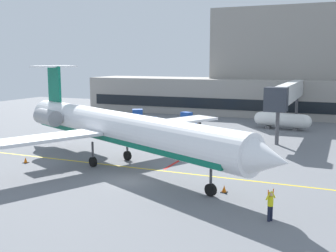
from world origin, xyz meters
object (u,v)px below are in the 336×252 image
(fuel_tank, at_px, (282,120))
(baggage_tug, at_px, (189,120))
(pushback_tractor, at_px, (142,117))
(marshaller, at_px, (270,205))
(regional_jet, at_px, (116,128))

(fuel_tank, bearing_deg, baggage_tug, -168.46)
(baggage_tug, distance_m, pushback_tractor, 7.77)
(pushback_tractor, distance_m, fuel_tank, 20.94)
(baggage_tug, distance_m, marshaller, 36.90)
(regional_jet, xyz_separation_m, baggage_tug, (-1.93, 24.36, -2.54))
(pushback_tractor, bearing_deg, regional_jet, -68.30)
(regional_jet, distance_m, fuel_tank, 29.28)
(regional_jet, relative_size, pushback_tractor, 8.11)
(regional_jet, bearing_deg, marshaller, -28.07)
(baggage_tug, bearing_deg, pushback_tractor, 179.86)
(baggage_tug, xyz_separation_m, pushback_tractor, (-7.77, 0.02, 0.03))
(fuel_tank, height_order, marshaller, fuel_tank)
(baggage_tug, relative_size, pushback_tractor, 0.80)
(fuel_tank, bearing_deg, pushback_tractor, -172.77)
(baggage_tug, height_order, fuel_tank, fuel_tank)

